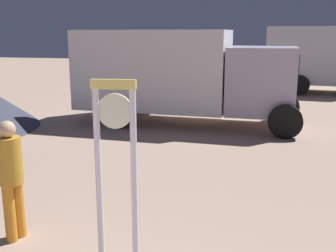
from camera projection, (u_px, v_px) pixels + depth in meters
standing_clock at (116, 161)px, 4.35m from camera, size 0.48×0.14×2.25m
person_near_clock at (11, 175)px, 5.28m from camera, size 0.31×0.31×1.63m
box_truck_near at (179, 73)px, 12.23m from camera, size 6.77×2.68×2.81m
box_truck_far at (332, 57)px, 18.45m from camera, size 6.48×3.07×3.02m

